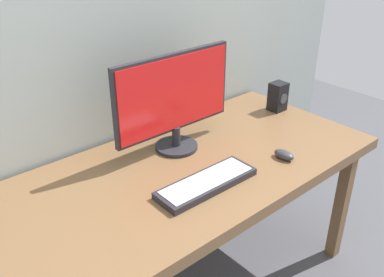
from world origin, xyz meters
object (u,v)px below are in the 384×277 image
object	(u,v)px
desk	(189,179)
monitor	(174,99)
keyboard_primary	(207,183)
speaker_right	(278,97)
mouse	(284,155)

from	to	relation	value
desk	monitor	bearing A→B (deg)	70.77
keyboard_primary	speaker_right	distance (m)	0.82
desk	monitor	world-z (taller)	monitor
mouse	speaker_right	size ratio (longest dim) A/B	0.62
desk	mouse	size ratio (longest dim) A/B	17.55
mouse	speaker_right	distance (m)	0.51
monitor	keyboard_primary	distance (m)	0.40
monitor	keyboard_primary	xyz separation A→B (m)	(-0.10, -0.32, -0.22)
speaker_right	mouse	bearing A→B (deg)	-137.63
monitor	mouse	world-z (taller)	monitor
monitor	keyboard_primary	bearing A→B (deg)	-108.00
monitor	speaker_right	size ratio (longest dim) A/B	3.88
desk	mouse	distance (m)	0.41
desk	mouse	bearing A→B (deg)	-32.75
monitor	speaker_right	world-z (taller)	monitor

